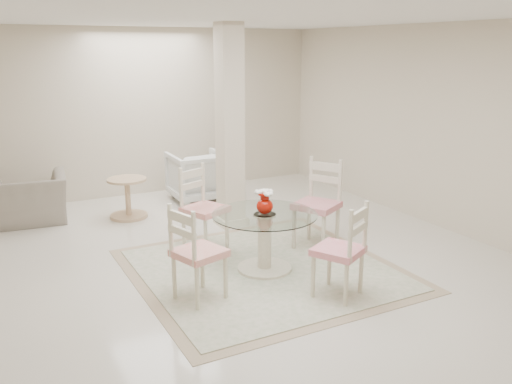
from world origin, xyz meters
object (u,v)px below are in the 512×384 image
dining_chair_west (193,247)px  dining_chair_south (345,244)px  dining_table (265,242)px  red_vase (265,202)px  column (230,128)px  armchair_white (198,176)px  recliner_taupe (27,199)px  side_table (128,199)px  dining_chair_north (200,202)px  dining_chair_east (320,197)px

dining_chair_west → dining_chair_south: bearing=-131.8°
dining_table → red_vase: size_ratio=4.14×
column → dining_chair_south: column is taller
red_vase → armchair_white: size_ratio=0.32×
recliner_taupe → dining_table: bearing=131.1°
dining_table → side_table: bearing=107.3°
dining_chair_north → dining_chair_west: dining_chair_north is taller
column → recliner_taupe: (-2.47, 1.40, -1.01)m
column → dining_chair_west: bearing=-123.7°
dining_chair_west → recliner_taupe: (-1.15, 3.39, -0.23)m
dining_table → dining_chair_south: bearing=-69.4°
red_vase → armchair_white: 3.07m
red_vase → recliner_taupe: (-2.11, 3.04, -0.45)m
dining_chair_south → column: bearing=-118.4°
dining_chair_north → armchair_white: size_ratio=1.30×
side_table → dining_chair_west: bearing=-92.8°
dining_chair_east → column: bearing=175.9°
recliner_taupe → armchair_white: armchair_white is taller
dining_chair_north → dining_chair_west: size_ratio=1.05×
side_table → column: bearing=-39.6°
recliner_taupe → side_table: recliner_taupe is taller
recliner_taupe → dining_chair_east: bearing=145.3°
column → recliner_taupe: size_ratio=2.59×
dining_table → recliner_taupe: bearing=124.7°
dining_chair_east → dining_chair_west: bearing=-98.9°
column → dining_chair_east: column is taller
dining_chair_north → dining_chair_west: 1.44m
column → dining_table: bearing=-102.5°
dining_chair_south → recliner_taupe: dining_chair_south is taller
dining_chair_north → dining_chair_south: size_ratio=1.05×
red_vase → dining_chair_north: (-0.36, 0.96, -0.20)m
dining_table → dining_chair_west: dining_chair_west is taller
dining_chair_west → recliner_taupe: dining_chair_west is taller
red_vase → side_table: bearing=107.3°
red_vase → dining_table: bearing=161.6°
dining_table → dining_chair_south: (0.36, -0.95, 0.23)m
dining_chair_west → side_table: 2.98m
red_vase → dining_chair_north: size_ratio=0.24×
dining_table → recliner_taupe: (-2.11, 3.04, 0.01)m
dining_chair_south → armchair_white: (0.07, 3.96, -0.17)m
dining_chair_west → dining_chair_east: bearing=-86.8°
dining_chair_east → dining_chair_south: size_ratio=1.12×
column → dining_chair_west: column is taller
dining_chair_west → side_table: bearing=-20.0°
dining_chair_south → dining_table: bearing=-97.7°
column → dining_table: (-0.36, -1.64, -1.02)m
dining_chair_west → dining_chair_south: size_ratio=1.01×
column → side_table: 1.87m
dining_chair_east → dining_chair_north: size_ratio=1.06×
column → armchair_white: (0.06, 1.37, -0.96)m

